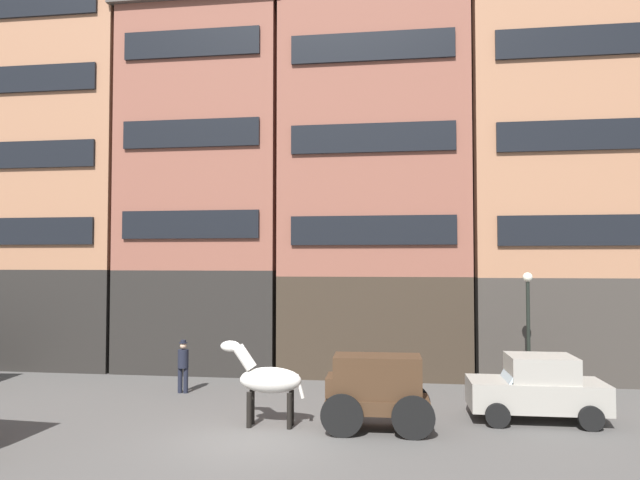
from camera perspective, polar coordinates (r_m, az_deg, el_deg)
ground_plane at (r=15.40m, az=-6.54°, el=-19.02°), size 120.00×120.00×0.00m
building_far_left at (r=29.23m, az=-23.85°, el=6.28°), size 7.78×6.35×17.26m
building_center_left at (r=26.11m, az=-10.44°, el=5.12°), size 7.12×6.35×15.46m
building_center_right at (r=25.07m, az=5.50°, el=8.81°), size 7.89×6.35×18.40m
building_far_right at (r=26.04m, az=24.07°, el=8.25°), size 9.25×6.35×18.11m
cargo_wagon at (r=15.82m, az=5.52°, el=-14.28°), size 2.94×1.58×1.98m
draft_horse at (r=16.19m, az=-5.28°, el=-13.56°), size 2.35×0.65×2.30m
sedan_light at (r=17.80m, az=20.68°, el=-13.56°), size 3.72×1.91×1.83m
pedestrian_officer at (r=20.64m, az=-13.40°, el=-11.85°), size 0.44×0.44×1.79m
streetlamp_curbside at (r=20.42m, az=19.91°, el=-7.10°), size 0.32×0.32×4.12m
fire_hydrant_curbside at (r=20.46m, az=4.73°, el=-13.56°), size 0.24×0.24×0.83m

